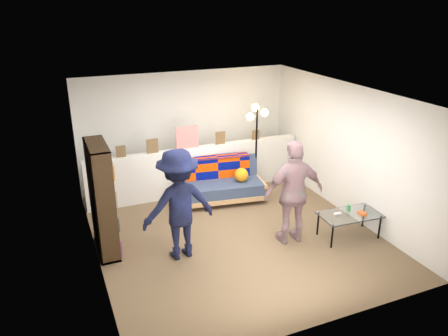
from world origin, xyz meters
The scene contains 10 objects.
ground centered at (0.00, 0.00, 0.00)m, with size 5.00×5.00×0.00m, color brown.
room_shell centered at (0.00, 0.47, 1.67)m, with size 4.60×5.05×2.45m.
half_wall_ledge centered at (0.00, 1.80, 0.50)m, with size 4.45×0.15×1.00m, color silver.
ledge_decor centered at (-0.23, 1.78, 1.18)m, with size 2.97×0.02×0.45m.
futon_sofa centered at (0.31, 1.31, 0.34)m, with size 1.81×1.05×0.74m.
bookshelf centered at (-2.08, 0.29, 0.83)m, with size 0.30×0.89×1.78m.
coffee_table centered at (1.74, -0.87, 0.39)m, with size 1.04×0.62×0.52m.
floor_lamp centered at (1.13, 1.43, 1.30)m, with size 0.41×0.32×1.83m.
person_left centered at (-1.04, -0.31, 0.87)m, with size 1.13×0.65×1.75m, color black.
person_right centered at (0.79, -0.60, 0.87)m, with size 1.01×0.42×1.73m, color #C57F8E.
Camera 1 is at (-2.70, -6.02, 3.76)m, focal length 35.00 mm.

